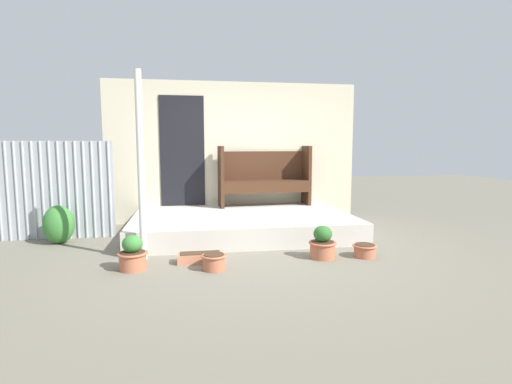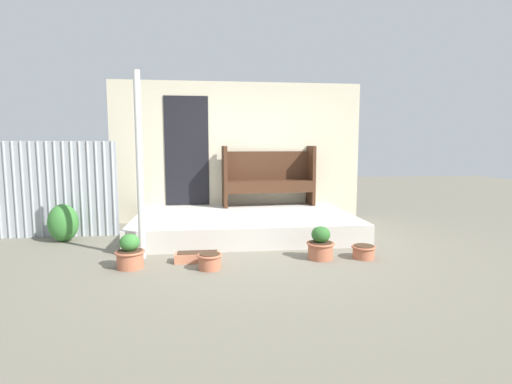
% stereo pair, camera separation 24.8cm
% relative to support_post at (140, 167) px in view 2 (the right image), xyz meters
% --- Properties ---
extents(ground_plane, '(24.00, 24.00, 0.00)m').
position_rel_support_post_xyz_m(ground_plane, '(1.51, 0.13, -1.18)').
color(ground_plane, '#706B5B').
extents(porch_slab, '(3.48, 2.23, 0.32)m').
position_rel_support_post_xyz_m(porch_slab, '(1.44, 1.25, -1.02)').
color(porch_slab, beige).
rests_on(porch_slab, ground_plane).
extents(house_wall, '(4.68, 0.08, 2.60)m').
position_rel_support_post_xyz_m(house_wall, '(1.40, 2.39, 0.13)').
color(house_wall, beige).
rests_on(house_wall, ground_plane).
extents(fence_corrugated, '(2.80, 0.05, 1.50)m').
position_rel_support_post_xyz_m(fence_corrugated, '(-1.97, 1.37, -0.42)').
color(fence_corrugated, '#9EA3A8').
rests_on(fence_corrugated, ground_plane).
extents(support_post, '(0.08, 0.08, 2.35)m').
position_rel_support_post_xyz_m(support_post, '(0.00, 0.00, 0.00)').
color(support_post, white).
rests_on(support_post, ground_plane).
extents(bench, '(1.71, 0.51, 1.10)m').
position_rel_support_post_xyz_m(bench, '(1.97, 2.14, -0.29)').
color(bench, '#422616').
rests_on(bench, porch_slab).
extents(flower_pot_left, '(0.35, 0.35, 0.41)m').
position_rel_support_post_xyz_m(flower_pot_left, '(-0.08, -0.42, -1.00)').
color(flower_pot_left, '#B76647').
rests_on(flower_pot_left, ground_plane).
extents(flower_pot_middle, '(0.30, 0.30, 0.19)m').
position_rel_support_post_xyz_m(flower_pot_middle, '(0.85, -0.58, -1.07)').
color(flower_pot_middle, '#B76647').
rests_on(flower_pot_middle, ground_plane).
extents(flower_pot_right, '(0.36, 0.36, 0.42)m').
position_rel_support_post_xyz_m(flower_pot_right, '(2.26, -0.33, -0.99)').
color(flower_pot_right, '#B76647').
rests_on(flower_pot_right, ground_plane).
extents(flower_pot_far_right, '(0.31, 0.31, 0.17)m').
position_rel_support_post_xyz_m(flower_pot_far_right, '(2.81, -0.37, -1.08)').
color(flower_pot_far_right, '#B76647').
rests_on(flower_pot_far_right, ground_plane).
extents(planter_box_rect, '(0.55, 0.21, 0.12)m').
position_rel_support_post_xyz_m(planter_box_rect, '(0.70, -0.26, -1.12)').
color(planter_box_rect, tan).
rests_on(planter_box_rect, ground_plane).
extents(shrub_by_fence, '(0.44, 0.39, 0.57)m').
position_rel_support_post_xyz_m(shrub_by_fence, '(-1.31, 1.05, -0.89)').
color(shrub_by_fence, '#387A33').
rests_on(shrub_by_fence, ground_plane).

